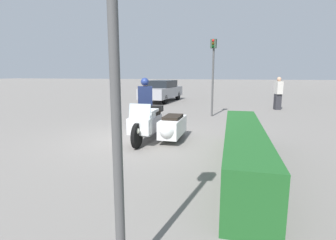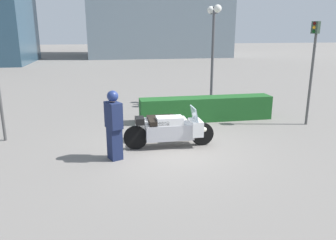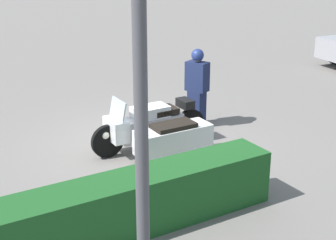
{
  "view_description": "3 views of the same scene",
  "coord_description": "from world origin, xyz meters",
  "px_view_note": "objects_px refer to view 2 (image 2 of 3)",
  "views": [
    {
      "loc": [
        7.44,
        2.63,
        1.98
      ],
      "look_at": [
        0.53,
        0.97,
        0.71
      ],
      "focal_mm": 28.0,
      "sensor_mm": 36.0,
      "label": 1
    },
    {
      "loc": [
        -1.66,
        -8.56,
        3.25
      ],
      "look_at": [
        0.1,
        0.59,
        0.72
      ],
      "focal_mm": 35.0,
      "sensor_mm": 36.0,
      "label": 2
    },
    {
      "loc": [
        4.92,
        9.02,
        4.2
      ],
      "look_at": [
        -0.16,
        0.57,
        0.67
      ],
      "focal_mm": 55.0,
      "sensor_mm": 36.0,
      "label": 3
    }
  ],
  "objects_px": {
    "officer_rider": "(114,124)",
    "traffic_light_near": "(313,59)",
    "hedge_bush_curbside": "(206,109)",
    "police_motorcycle": "(169,128)",
    "twin_lamp_post": "(213,32)"
  },
  "relations": [
    {
      "from": "officer_rider",
      "to": "traffic_light_near",
      "type": "height_order",
      "value": "traffic_light_near"
    },
    {
      "from": "officer_rider",
      "to": "hedge_bush_curbside",
      "type": "height_order",
      "value": "officer_rider"
    },
    {
      "from": "police_motorcycle",
      "to": "hedge_bush_curbside",
      "type": "distance_m",
      "value": 2.98
    },
    {
      "from": "police_motorcycle",
      "to": "officer_rider",
      "type": "relative_size",
      "value": 1.44
    },
    {
      "from": "police_motorcycle",
      "to": "twin_lamp_post",
      "type": "distance_m",
      "value": 6.27
    },
    {
      "from": "twin_lamp_post",
      "to": "hedge_bush_curbside",
      "type": "bearing_deg",
      "value": -112.09
    },
    {
      "from": "officer_rider",
      "to": "twin_lamp_post",
      "type": "distance_m",
      "value": 7.71
    },
    {
      "from": "police_motorcycle",
      "to": "hedge_bush_curbside",
      "type": "height_order",
      "value": "police_motorcycle"
    },
    {
      "from": "hedge_bush_curbside",
      "to": "traffic_light_near",
      "type": "height_order",
      "value": "traffic_light_near"
    },
    {
      "from": "police_motorcycle",
      "to": "officer_rider",
      "type": "height_order",
      "value": "officer_rider"
    },
    {
      "from": "police_motorcycle",
      "to": "twin_lamp_post",
      "type": "height_order",
      "value": "twin_lamp_post"
    },
    {
      "from": "officer_rider",
      "to": "twin_lamp_post",
      "type": "xyz_separation_m",
      "value": [
        4.53,
        5.82,
        2.25
      ]
    },
    {
      "from": "officer_rider",
      "to": "traffic_light_near",
      "type": "relative_size",
      "value": 0.51
    },
    {
      "from": "hedge_bush_curbside",
      "to": "twin_lamp_post",
      "type": "xyz_separation_m",
      "value": [
        1.02,
        2.52,
        2.78
      ]
    },
    {
      "from": "hedge_bush_curbside",
      "to": "traffic_light_near",
      "type": "relative_size",
      "value": 1.39
    }
  ]
}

